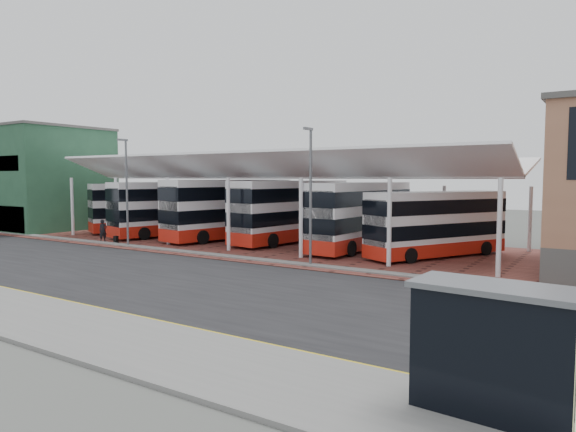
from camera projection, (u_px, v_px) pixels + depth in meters
name	position (u px, v px, depth m)	size (l,w,h in m)	color
ground	(214.00, 280.00, 26.00)	(140.00, 140.00, 0.00)	#4D4F4A
road	(200.00, 284.00, 25.16)	(120.00, 14.00, 0.02)	black
forecourt	(359.00, 252.00, 35.81)	(72.00, 16.00, 0.06)	brown
sidewalk	(48.00, 321.00, 18.45)	(120.00, 4.00, 0.14)	slate
north_kerb	(281.00, 262.00, 31.19)	(120.00, 0.80, 0.14)	slate
yellow_line_near	(95.00, 310.00, 20.13)	(120.00, 0.12, 0.01)	gold
yellow_line_far	(102.00, 308.00, 20.38)	(120.00, 0.12, 0.01)	gold
canopy	(272.00, 170.00, 40.49)	(37.00, 11.63, 7.07)	white
shop_green	(57.00, 178.00, 51.03)	(6.40, 10.20, 10.22)	#2B593C
shop_cream	(20.00, 178.00, 54.54)	(6.40, 10.20, 10.22)	#BBB297
lamp_west	(127.00, 189.00, 38.50)	(0.16, 0.90, 8.07)	slate
lamp_east	(310.00, 192.00, 29.85)	(0.16, 0.90, 8.07)	slate
bus_0	(151.00, 208.00, 48.90)	(7.25, 11.08, 4.58)	white
bus_1	(174.00, 209.00, 45.66)	(5.41, 11.83, 4.75)	white
bus_2	(229.00, 209.00, 43.15)	(5.03, 12.38, 4.97)	white
bus_3	(291.00, 211.00, 41.08)	(4.17, 12.14, 4.90)	white
bus_4	(360.00, 216.00, 37.04)	(3.39, 11.76, 4.79)	white
bus_5	(437.00, 225.00, 33.27)	(6.96, 10.19, 4.24)	white
pedestrian	(103.00, 231.00, 41.17)	(0.65, 0.43, 1.79)	black
suitcase	(116.00, 240.00, 40.22)	(0.34, 0.24, 0.58)	black
bus_shelter	(506.00, 340.00, 10.53)	(3.61, 1.84, 2.81)	black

